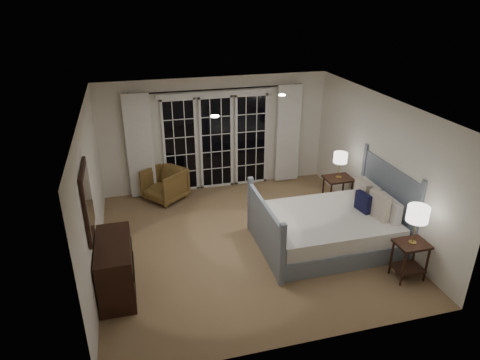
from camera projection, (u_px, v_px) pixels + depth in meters
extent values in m
plane|color=#8E714C|center=(246.00, 242.00, 7.71)|extent=(5.00, 5.00, 0.00)
plane|color=white|center=(247.00, 106.00, 6.68)|extent=(5.00, 5.00, 0.00)
cube|color=white|center=(91.00, 196.00, 6.60)|extent=(0.02, 5.00, 2.50)
cube|color=white|center=(379.00, 164.00, 7.78)|extent=(0.02, 5.00, 2.50)
cube|color=white|center=(216.00, 134.00, 9.39)|extent=(5.00, 0.02, 2.50)
cube|color=white|center=(305.00, 263.00, 4.99)|extent=(5.00, 0.02, 2.50)
cube|color=black|center=(180.00, 146.00, 9.26)|extent=(0.66, 0.02, 2.02)
cube|color=black|center=(216.00, 143.00, 9.45)|extent=(0.66, 0.02, 2.02)
cube|color=black|center=(251.00, 140.00, 9.64)|extent=(0.66, 0.02, 2.02)
cube|color=white|center=(215.00, 94.00, 8.98)|extent=(2.50, 0.04, 0.10)
cylinder|color=black|center=(216.00, 90.00, 8.89)|extent=(3.50, 0.03, 0.03)
cube|color=white|center=(140.00, 147.00, 8.94)|extent=(0.55, 0.10, 2.25)
cube|color=white|center=(288.00, 134.00, 9.72)|extent=(0.55, 0.10, 2.25)
cylinder|color=white|center=(282.00, 95.00, 7.40)|extent=(0.12, 0.12, 0.01)
cylinder|color=white|center=(215.00, 116.00, 6.19)|extent=(0.12, 0.12, 0.01)
cube|color=slate|center=(326.00, 236.00, 7.58)|extent=(2.19, 1.71, 0.32)
cube|color=silver|center=(327.00, 222.00, 7.46)|extent=(2.13, 1.65, 0.27)
cube|color=slate|center=(388.00, 202.00, 7.63)|extent=(0.06, 1.71, 1.39)
cube|color=slate|center=(264.00, 229.00, 7.18)|extent=(0.06, 1.71, 0.96)
cube|color=silver|center=(388.00, 208.00, 7.27)|extent=(0.14, 0.60, 0.36)
cube|color=silver|center=(369.00, 192.00, 7.84)|extent=(0.14, 0.60, 0.36)
cube|color=beige|center=(379.00, 206.00, 7.25)|extent=(0.16, 0.46, 0.45)
cube|color=beige|center=(362.00, 192.00, 7.75)|extent=(0.16, 0.46, 0.45)
cube|color=black|center=(363.00, 202.00, 7.49)|extent=(0.15, 0.35, 0.34)
cube|color=#321810|center=(412.00, 244.00, 6.52)|extent=(0.49, 0.39, 0.04)
cube|color=#321810|center=(407.00, 268.00, 6.70)|extent=(0.45, 0.35, 0.03)
cylinder|color=#321810|center=(403.00, 269.00, 6.47)|extent=(0.04, 0.04, 0.61)
cylinder|color=#321810|center=(427.00, 265.00, 6.56)|extent=(0.04, 0.04, 0.61)
cylinder|color=#321810|center=(391.00, 257.00, 6.74)|extent=(0.04, 0.04, 0.61)
cylinder|color=#321810|center=(414.00, 254.00, 6.84)|extent=(0.04, 0.04, 0.61)
cube|color=#321810|center=(338.00, 178.00, 8.59)|extent=(0.54, 0.43, 0.04)
cube|color=#321810|center=(336.00, 200.00, 8.79)|extent=(0.50, 0.39, 0.03)
cylinder|color=#321810|center=(330.00, 199.00, 8.53)|extent=(0.04, 0.04, 0.67)
cylinder|color=#321810|center=(351.00, 196.00, 8.64)|extent=(0.04, 0.04, 0.67)
cylinder|color=#321810|center=(323.00, 192.00, 8.83)|extent=(0.04, 0.04, 0.67)
cylinder|color=#321810|center=(343.00, 189.00, 8.94)|extent=(0.04, 0.04, 0.67)
cylinder|color=tan|center=(412.00, 242.00, 6.51)|extent=(0.12, 0.12, 0.02)
cylinder|color=tan|center=(415.00, 231.00, 6.43)|extent=(0.02, 0.02, 0.37)
cylinder|color=white|center=(418.00, 214.00, 6.31)|extent=(0.32, 0.32, 0.24)
cylinder|color=tan|center=(338.00, 177.00, 8.58)|extent=(0.12, 0.12, 0.02)
cylinder|color=tan|center=(339.00, 170.00, 8.51)|extent=(0.02, 0.02, 0.31)
cylinder|color=white|center=(340.00, 158.00, 8.41)|extent=(0.27, 0.27, 0.20)
imported|color=brown|center=(165.00, 184.00, 9.13)|extent=(1.07, 1.07, 0.70)
cube|color=#321810|center=(116.00, 268.00, 6.30)|extent=(0.50, 1.20, 0.85)
cube|color=black|center=(134.00, 273.00, 6.42)|extent=(0.01, 1.18, 0.01)
cube|color=black|center=(132.00, 257.00, 6.30)|extent=(0.01, 1.18, 0.01)
cube|color=#321810|center=(87.00, 202.00, 5.78)|extent=(0.04, 0.85, 1.00)
cube|color=white|center=(89.00, 201.00, 5.78)|extent=(0.01, 0.73, 0.88)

